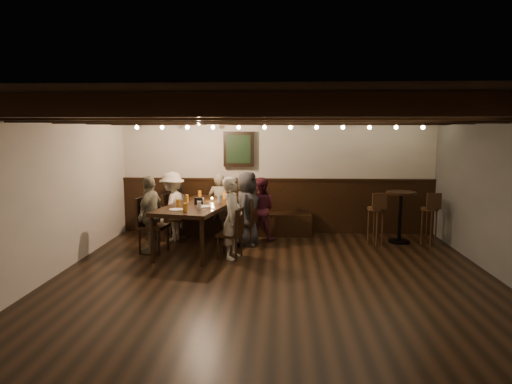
# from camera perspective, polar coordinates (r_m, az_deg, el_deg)

# --- Properties ---
(room) EXTENTS (7.00, 7.00, 7.00)m
(room) POSITION_cam_1_polar(r_m,az_deg,el_deg) (8.27, 0.62, 0.34)
(room) COLOR black
(room) RESTS_ON ground
(dining_table) EXTENTS (1.40, 2.35, 0.82)m
(dining_table) POSITION_cam_1_polar(r_m,az_deg,el_deg) (8.27, -7.00, -1.93)
(dining_table) COLOR black
(dining_table) RESTS_ON floor
(chair_left_near) EXTENTS (0.49, 0.49, 0.91)m
(chair_left_near) POSITION_cam_1_polar(r_m,az_deg,el_deg) (9.04, -10.16, -4.24)
(chair_left_near) COLOR black
(chair_left_near) RESTS_ON floor
(chair_left_far) EXTENTS (0.53, 0.53, 0.98)m
(chair_left_far) POSITION_cam_1_polar(r_m,az_deg,el_deg) (8.25, -12.78, -5.33)
(chair_left_far) COLOR black
(chair_left_far) RESTS_ON floor
(chair_right_near) EXTENTS (0.48, 0.48, 0.90)m
(chair_right_near) POSITION_cam_1_polar(r_m,az_deg,el_deg) (8.56, -1.33, -4.83)
(chair_right_near) COLOR black
(chair_right_near) RESTS_ON floor
(chair_right_far) EXTENTS (0.46, 0.46, 0.85)m
(chair_right_far) POSITION_cam_1_polar(r_m,az_deg,el_deg) (7.72, -3.16, -6.35)
(chair_right_far) COLOR black
(chair_right_far) RESTS_ON floor
(person_bench_left) EXTENTS (0.64, 0.48, 1.19)m
(person_bench_left) POSITION_cam_1_polar(r_m,az_deg,el_deg) (9.46, -10.08, -1.76)
(person_bench_left) COLOR #28282A
(person_bench_left) RESTS_ON floor
(person_bench_centre) EXTENTS (0.51, 0.39, 1.27)m
(person_bench_centre) POSITION_cam_1_polar(r_m,az_deg,el_deg) (9.26, -4.62, -1.62)
(person_bench_centre) COLOR gray
(person_bench_centre) RESTS_ON floor
(person_bench_right) EXTENTS (0.68, 0.58, 1.24)m
(person_bench_right) POSITION_cam_1_polar(r_m,az_deg,el_deg) (8.87, 0.57, -2.12)
(person_bench_right) COLOR #4C1A27
(person_bench_right) RESTS_ON floor
(person_left_near) EXTENTS (0.66, 0.95, 1.34)m
(person_left_near) POSITION_cam_1_polar(r_m,az_deg,el_deg) (8.98, -10.40, -1.78)
(person_left_near) COLOR #B6AE9A
(person_left_near) RESTS_ON floor
(person_left_far) EXTENTS (0.48, 0.84, 1.35)m
(person_left_far) POSITION_cam_1_polar(r_m,az_deg,el_deg) (8.19, -13.04, -2.75)
(person_left_far) COLOR gray
(person_left_far) RESTS_ON floor
(person_right_near) EXTENTS (0.56, 0.75, 1.38)m
(person_right_near) POSITION_cam_1_polar(r_m,az_deg,el_deg) (8.47, -1.14, -2.10)
(person_right_near) COLOR #2A2A2D
(person_right_near) RESTS_ON floor
(person_right_far) EXTENTS (0.42, 0.56, 1.37)m
(person_right_far) POSITION_cam_1_polar(r_m,az_deg,el_deg) (7.62, -2.96, -3.26)
(person_right_far) COLOR #BAB09D
(person_right_far) RESTS_ON floor
(pint_a) EXTENTS (0.07, 0.07, 0.14)m
(pint_a) POSITION_cam_1_polar(r_m,az_deg,el_deg) (8.99, -7.05, -0.26)
(pint_a) COLOR #BF7219
(pint_a) RESTS_ON dining_table
(pint_b) EXTENTS (0.07, 0.07, 0.14)m
(pint_b) POSITION_cam_1_polar(r_m,az_deg,el_deg) (8.77, -3.94, -0.43)
(pint_b) COLOR #BF7219
(pint_b) RESTS_ON dining_table
(pint_c) EXTENTS (0.07, 0.07, 0.14)m
(pint_c) POSITION_cam_1_polar(r_m,az_deg,el_deg) (8.45, -8.66, -0.81)
(pint_c) COLOR #BF7219
(pint_c) RESTS_ON dining_table
(pint_d) EXTENTS (0.07, 0.07, 0.14)m
(pint_d) POSITION_cam_1_polar(r_m,az_deg,el_deg) (8.33, -4.59, -0.87)
(pint_d) COLOR silver
(pint_d) RESTS_ON dining_table
(pint_e) EXTENTS (0.07, 0.07, 0.14)m
(pint_e) POSITION_cam_1_polar(r_m,az_deg,el_deg) (7.92, -9.68, -1.40)
(pint_e) COLOR #BF7219
(pint_e) RESTS_ON dining_table
(pint_f) EXTENTS (0.07, 0.07, 0.14)m
(pint_f) POSITION_cam_1_polar(r_m,az_deg,el_deg) (7.67, -7.12, -1.66)
(pint_f) COLOR silver
(pint_f) RESTS_ON dining_table
(pint_g) EXTENTS (0.07, 0.07, 0.14)m
(pint_g) POSITION_cam_1_polar(r_m,az_deg,el_deg) (7.50, -8.89, -1.91)
(pint_g) COLOR #BF7219
(pint_g) RESTS_ON dining_table
(plate_near) EXTENTS (0.24, 0.24, 0.01)m
(plate_near) POSITION_cam_1_polar(r_m,az_deg,el_deg) (7.68, -9.95, -2.17)
(plate_near) COLOR white
(plate_near) RESTS_ON dining_table
(plate_far) EXTENTS (0.24, 0.24, 0.01)m
(plate_far) POSITION_cam_1_polar(r_m,az_deg,el_deg) (7.92, -6.58, -1.81)
(plate_far) COLOR white
(plate_far) RESTS_ON dining_table
(condiment_caddy) EXTENTS (0.15, 0.10, 0.12)m
(condiment_caddy) POSITION_cam_1_polar(r_m,az_deg,el_deg) (8.20, -7.14, -1.11)
(condiment_caddy) COLOR black
(condiment_caddy) RESTS_ON dining_table
(candle) EXTENTS (0.05, 0.05, 0.05)m
(candle) POSITION_cam_1_polar(r_m,az_deg,el_deg) (8.49, -5.52, -1.02)
(candle) COLOR beige
(candle) RESTS_ON dining_table
(high_top_table) EXTENTS (0.55, 0.55, 0.98)m
(high_top_table) POSITION_cam_1_polar(r_m,az_deg,el_deg) (9.10, 17.60, -2.06)
(high_top_table) COLOR black
(high_top_table) RESTS_ON floor
(bar_stool_left) EXTENTS (0.32, 0.34, 1.00)m
(bar_stool_left) POSITION_cam_1_polar(r_m,az_deg,el_deg) (8.84, 14.71, -4.04)
(bar_stool_left) COLOR #341F10
(bar_stool_left) RESTS_ON floor
(bar_stool_right) EXTENTS (0.32, 0.34, 1.00)m
(bar_stool_right) POSITION_cam_1_polar(r_m,az_deg,el_deg) (9.14, 20.82, -3.92)
(bar_stool_right) COLOR #341F10
(bar_stool_right) RESTS_ON floor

